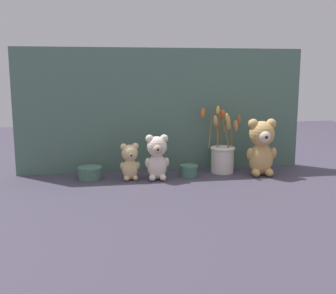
{
  "coord_description": "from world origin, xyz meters",
  "views": [
    {
      "loc": [
        -0.32,
        -1.86,
        0.49
      ],
      "look_at": [
        0.0,
        0.02,
        0.14
      ],
      "focal_mm": 45.0,
      "sensor_mm": 36.0,
      "label": 1
    }
  ],
  "objects_px": {
    "teddy_bear_medium": "(157,156)",
    "teddy_bear_small": "(130,161)",
    "flower_vase": "(222,154)",
    "decorative_tin_short": "(90,173)",
    "decorative_tin_tall": "(189,171)",
    "teddy_bear_large": "(262,146)"
  },
  "relations": [
    {
      "from": "teddy_bear_medium",
      "to": "flower_vase",
      "type": "xyz_separation_m",
      "value": [
        0.33,
        0.08,
        -0.02
      ]
    },
    {
      "from": "decorative_tin_short",
      "to": "teddy_bear_medium",
      "type": "bearing_deg",
      "value": -9.65
    },
    {
      "from": "teddy_bear_large",
      "to": "decorative_tin_short",
      "type": "xyz_separation_m",
      "value": [
        -0.8,
        0.05,
        -0.11
      ]
    },
    {
      "from": "teddy_bear_medium",
      "to": "teddy_bear_small",
      "type": "distance_m",
      "value": 0.12
    },
    {
      "from": "teddy_bear_large",
      "to": "decorative_tin_tall",
      "type": "relative_size",
      "value": 3.17
    },
    {
      "from": "flower_vase",
      "to": "decorative_tin_tall",
      "type": "height_order",
      "value": "flower_vase"
    },
    {
      "from": "decorative_tin_tall",
      "to": "decorative_tin_short",
      "type": "bearing_deg",
      "value": 177.2
    },
    {
      "from": "teddy_bear_medium",
      "to": "teddy_bear_small",
      "type": "relative_size",
      "value": 1.23
    },
    {
      "from": "flower_vase",
      "to": "decorative_tin_tall",
      "type": "distance_m",
      "value": 0.2
    },
    {
      "from": "teddy_bear_medium",
      "to": "decorative_tin_tall",
      "type": "bearing_deg",
      "value": 10.71
    },
    {
      "from": "teddy_bear_medium",
      "to": "decorative_tin_short",
      "type": "xyz_separation_m",
      "value": [
        -0.3,
        0.05,
        -0.08
      ]
    },
    {
      "from": "teddy_bear_medium",
      "to": "flower_vase",
      "type": "bearing_deg",
      "value": 14.15
    },
    {
      "from": "flower_vase",
      "to": "teddy_bear_large",
      "type": "bearing_deg",
      "value": -26.98
    },
    {
      "from": "flower_vase",
      "to": "decorative_tin_short",
      "type": "relative_size",
      "value": 2.98
    },
    {
      "from": "teddy_bear_small",
      "to": "decorative_tin_short",
      "type": "relative_size",
      "value": 1.55
    },
    {
      "from": "decorative_tin_short",
      "to": "flower_vase",
      "type": "bearing_deg",
      "value": 2.94
    },
    {
      "from": "teddy_bear_small",
      "to": "decorative_tin_tall",
      "type": "xyz_separation_m",
      "value": [
        0.28,
        0.01,
        -0.06
      ]
    },
    {
      "from": "decorative_tin_tall",
      "to": "teddy_bear_large",
      "type": "bearing_deg",
      "value": -4.76
    },
    {
      "from": "teddy_bear_large",
      "to": "decorative_tin_short",
      "type": "height_order",
      "value": "teddy_bear_large"
    },
    {
      "from": "teddy_bear_large",
      "to": "teddy_bear_small",
      "type": "xyz_separation_m",
      "value": [
        -0.62,
        0.02,
        -0.05
      ]
    },
    {
      "from": "teddy_bear_small",
      "to": "flower_vase",
      "type": "bearing_deg",
      "value": 8.16
    },
    {
      "from": "decorative_tin_short",
      "to": "teddy_bear_large",
      "type": "bearing_deg",
      "value": -3.65
    }
  ]
}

